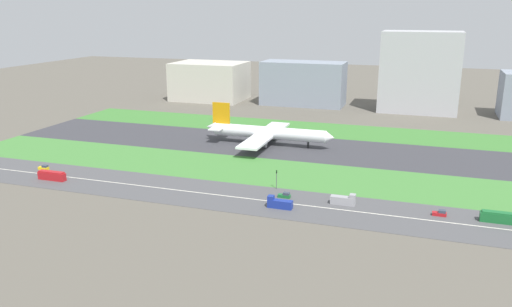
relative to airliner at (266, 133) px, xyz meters
name	(u,v)px	position (x,y,z in m)	size (l,w,h in m)	color
ground_plane	(287,147)	(10.91, 0.00, -6.23)	(800.00, 800.00, 0.00)	#5B564C
runway	(287,147)	(10.91, 0.00, -6.18)	(280.00, 46.00, 0.10)	#38383D
grass_median_north	(306,129)	(10.91, 41.00, -6.18)	(280.00, 36.00, 0.10)	#3D7A33
grass_median_south	(261,171)	(10.91, -41.00, -6.18)	(280.00, 36.00, 0.10)	#427F38
highway	(233,197)	(10.91, -73.00, -6.18)	(280.00, 28.00, 0.10)	#4C4C4F
highway_centerline	(233,197)	(10.91, -73.00, -6.13)	(266.00, 0.50, 0.01)	silver
airliner	(266,133)	(0.00, 0.00, 0.00)	(65.00, 56.00, 19.70)	white
bus_0	(52,176)	(-62.74, -78.00, -4.41)	(11.60, 2.50, 3.50)	#B2191E
bus_1	(500,217)	(97.84, -68.00, -4.41)	(11.60, 2.50, 3.50)	#19662D
car_3	(44,168)	(-75.11, -68.00, -5.31)	(4.40, 1.80, 2.00)	yellow
truck_0	(344,200)	(49.28, -68.00, -4.56)	(8.40, 2.50, 4.00)	#99999E
car_2	(440,213)	(80.32, -68.00, -5.31)	(4.40, 1.80, 2.00)	#B2191E
car_0	(285,195)	(28.49, -68.00, -5.31)	(4.40, 1.80, 2.00)	#19662D
truck_1	(279,203)	(29.35, -78.00, -4.56)	(8.40, 2.50, 4.00)	navy
traffic_light	(277,178)	(23.09, -60.01, -1.94)	(0.36, 0.50, 7.20)	#4C4C51
terminal_building	(210,81)	(-79.09, 114.00, 7.34)	(50.82, 38.12, 27.14)	beige
hangar_building	(303,83)	(-8.79, 114.00, 8.69)	(56.73, 24.54, 29.84)	gray
office_tower	(420,72)	(67.49, 114.00, 19.37)	(48.86, 28.77, 51.21)	#B2B2B7
fuel_tank_west	(311,84)	(-12.80, 159.00, 2.32)	(23.88, 23.88, 17.09)	silver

